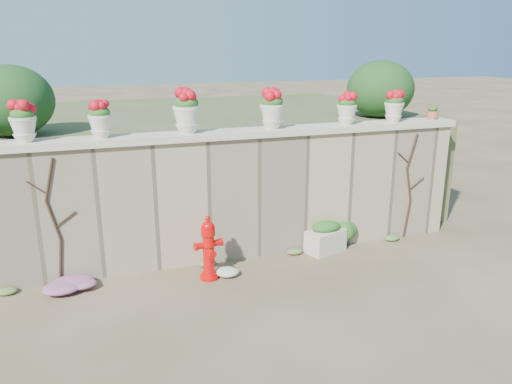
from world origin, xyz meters
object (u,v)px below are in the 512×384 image
object	(u,v)px
planter_box	(325,237)
terracotta_pot	(432,113)
fire_hydrant	(209,248)
urn_pot_0	(23,122)

from	to	relation	value
planter_box	terracotta_pot	xyz separation A→B (m)	(2.20, 0.35, 1.96)
planter_box	terracotta_pot	size ratio (longest dim) A/B	2.96
planter_box	terracotta_pot	distance (m)	2.97
fire_hydrant	planter_box	bearing A→B (deg)	0.63
fire_hydrant	planter_box	xyz separation A→B (m)	(2.11, 0.37, -0.25)
terracotta_pot	planter_box	bearing A→B (deg)	-170.99
terracotta_pot	urn_pot_0	bearing A→B (deg)	180.00
planter_box	fire_hydrant	bearing A→B (deg)	171.00
planter_box	urn_pot_0	world-z (taller)	urn_pot_0
fire_hydrant	urn_pot_0	xyz separation A→B (m)	(-2.36, 0.72, 1.88)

